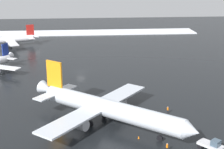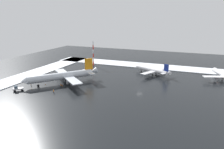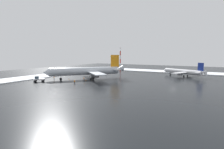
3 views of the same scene
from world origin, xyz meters
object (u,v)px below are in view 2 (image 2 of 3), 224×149
(ground_crew_mid_apron, at_px, (31,84))
(traffic_cone_near_nose, at_px, (46,84))
(antenna_mast, at_px, (93,53))
(pushback_tug, at_px, (18,88))
(ground_crew_beside_wing, at_px, (54,91))
(ground_crew_by_nose_gear, at_px, (61,85))
(airplane_parked_starboard, at_px, (63,76))
(traffic_cone_mid_line, at_px, (62,85))
(airplane_distant_tail, at_px, (152,70))

(ground_crew_mid_apron, height_order, traffic_cone_near_nose, ground_crew_mid_apron)
(antenna_mast, height_order, traffic_cone_near_nose, antenna_mast)
(pushback_tug, distance_m, ground_crew_beside_wing, 17.69)
(ground_crew_beside_wing, xyz_separation_m, ground_crew_by_nose_gear, (1.90, -8.36, 0.00))
(pushback_tug, bearing_deg, ground_crew_mid_apron, -133.13)
(ground_crew_mid_apron, distance_m, traffic_cone_near_nose, 6.93)
(airplane_parked_starboard, xyz_separation_m, pushback_tug, (12.56, 18.28, -2.59))
(ground_crew_by_nose_gear, xyz_separation_m, antenna_mast, (7.27, -49.56, 7.51))
(airplane_parked_starboard, xyz_separation_m, antenna_mast, (4.49, -43.60, 4.61))
(traffic_cone_mid_line, bearing_deg, airplane_parked_starboard, -60.07)
(ground_crew_beside_wing, distance_m, traffic_cone_near_nose, 14.14)
(ground_crew_beside_wing, distance_m, traffic_cone_mid_line, 10.41)
(antenna_mast, bearing_deg, traffic_cone_mid_line, 98.22)
(ground_crew_beside_wing, height_order, antenna_mast, antenna_mast)
(airplane_distant_tail, xyz_separation_m, ground_crew_mid_apron, (51.15, 44.93, -1.60))
(airplane_distant_tail, height_order, traffic_cone_near_nose, airplane_distant_tail)
(ground_crew_mid_apron, relative_size, traffic_cone_near_nose, 3.11)
(airplane_parked_starboard, relative_size, antenna_mast, 1.93)
(ground_crew_by_nose_gear, relative_size, antenna_mast, 0.10)
(pushback_tug, xyz_separation_m, traffic_cone_near_nose, (-5.93, -12.43, -1.01))
(ground_crew_beside_wing, height_order, traffic_cone_mid_line, ground_crew_beside_wing)
(traffic_cone_mid_line, bearing_deg, ground_crew_by_nose_gear, 101.78)
(pushback_tug, xyz_separation_m, traffic_cone_mid_line, (-14.97, -14.10, -1.01))
(ground_crew_beside_wing, bearing_deg, ground_crew_mid_apron, 163.44)
(ground_crew_by_nose_gear, xyz_separation_m, traffic_cone_mid_line, (0.37, -1.77, -0.70))
(pushback_tug, relative_size, ground_crew_beside_wing, 2.90)
(ground_crew_beside_wing, height_order, traffic_cone_near_nose, ground_crew_beside_wing)
(airplane_parked_starboard, distance_m, airplane_distant_tail, 52.37)
(pushback_tug, bearing_deg, traffic_cone_mid_line, -176.08)
(pushback_tug, distance_m, antenna_mast, 62.83)
(airplane_parked_starboard, bearing_deg, ground_crew_beside_wing, 57.48)
(airplane_parked_starboard, distance_m, ground_crew_by_nose_gear, 7.19)
(ground_crew_mid_apron, bearing_deg, traffic_cone_near_nose, -164.37)
(ground_crew_beside_wing, xyz_separation_m, ground_crew_mid_apron, (16.70, -4.18, 0.00))
(airplane_distant_tail, xyz_separation_m, antenna_mast, (43.62, -8.82, 5.91))
(traffic_cone_mid_line, bearing_deg, airplane_distant_tail, -133.30)
(airplane_distant_tail, bearing_deg, ground_crew_mid_apron, 67.60)
(ground_crew_by_nose_gear, bearing_deg, ground_crew_beside_wing, 171.06)
(ground_crew_beside_wing, relative_size, ground_crew_mid_apron, 1.00)
(pushback_tug, bearing_deg, airplane_parked_starboard, -163.84)
(ground_crew_mid_apron, height_order, antenna_mast, antenna_mast)
(traffic_cone_near_nose, relative_size, traffic_cone_mid_line, 1.00)
(ground_crew_by_nose_gear, height_order, traffic_cone_mid_line, ground_crew_by_nose_gear)
(antenna_mast, xyz_separation_m, traffic_cone_near_nose, (2.13, 49.46, -8.21))
(airplane_parked_starboard, height_order, traffic_cone_mid_line, airplane_parked_starboard)
(ground_crew_by_nose_gear, height_order, traffic_cone_near_nose, ground_crew_by_nose_gear)
(pushback_tug, relative_size, antenna_mast, 0.29)
(antenna_mast, bearing_deg, airplane_parked_starboard, 95.88)
(ground_crew_beside_wing, bearing_deg, pushback_tug, -169.57)
(airplane_distant_tail, relative_size, traffic_cone_near_nose, 44.44)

